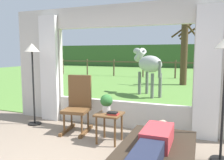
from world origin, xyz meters
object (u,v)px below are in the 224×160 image
object	(u,v)px
side_table	(109,119)
book_stack	(113,113)
floor_lamp_left	(32,59)
reclining_person	(154,143)
potted_plant	(106,102)
horse	(148,64)
rocking_chair	(78,104)
pasture_tree	(184,49)

from	to	relation	value
side_table	book_stack	bearing A→B (deg)	-33.99
floor_lamp_left	book_stack	bearing A→B (deg)	-11.20
reclining_person	potted_plant	size ratio (longest dim) A/B	4.47
floor_lamp_left	horse	bearing A→B (deg)	69.79
rocking_chair	floor_lamp_left	bearing A→B (deg)	171.80
book_stack	pasture_tree	bearing A→B (deg)	86.60
pasture_tree	rocking_chair	bearing A→B (deg)	-100.33
reclining_person	floor_lamp_left	world-z (taller)	floor_lamp_left
reclining_person	horse	xyz separation A→B (m)	(-1.36, 5.59, 0.63)
side_table	pasture_tree	xyz separation A→B (m)	(0.57, 7.96, 1.32)
side_table	floor_lamp_left	size ratio (longest dim) A/B	0.29
rocking_chair	book_stack	world-z (taller)	rocking_chair
floor_lamp_left	side_table	bearing A→B (deg)	-9.96
floor_lamp_left	pasture_tree	xyz separation A→B (m)	(2.49, 7.63, 0.32)
potted_plant	horse	world-z (taller)	horse
rocking_chair	horse	size ratio (longest dim) A/B	0.65
book_stack	potted_plant	bearing A→B (deg)	144.63
potted_plant	book_stack	xyz separation A→B (m)	(0.17, -0.12, -0.16)
reclining_person	rocking_chair	bearing A→B (deg)	142.45
reclining_person	side_table	world-z (taller)	reclining_person
horse	pasture_tree	distance (m)	3.58
book_stack	floor_lamp_left	world-z (taller)	floor_lamp_left
book_stack	pasture_tree	distance (m)	8.13
side_table	horse	bearing A→B (deg)	94.58
rocking_chair	pasture_tree	xyz separation A→B (m)	(1.39, 7.62, 1.20)
book_stack	pasture_tree	xyz separation A→B (m)	(0.48, 8.03, 1.20)
potted_plant	horse	distance (m)	4.53
horse	rocking_chair	bearing A→B (deg)	-141.87
side_table	floor_lamp_left	world-z (taller)	floor_lamp_left
reclining_person	floor_lamp_left	xyz separation A→B (m)	(-2.92, 1.37, 0.91)
potted_plant	horse	xyz separation A→B (m)	(-0.29, 4.50, 0.45)
potted_plant	pasture_tree	distance (m)	8.00
rocking_chair	pasture_tree	bearing A→B (deg)	71.18
rocking_chair	pasture_tree	size ratio (longest dim) A/B	0.32
side_table	book_stack	distance (m)	0.16
pasture_tree	potted_plant	bearing A→B (deg)	-94.68
rocking_chair	floor_lamp_left	size ratio (longest dim) A/B	0.63
rocking_chair	side_table	size ratio (longest dim) A/B	2.15
book_stack	floor_lamp_left	xyz separation A→B (m)	(-2.01, 0.40, 0.88)
reclining_person	potted_plant	world-z (taller)	potted_plant
rocking_chair	potted_plant	xyz separation A→B (m)	(0.74, -0.28, 0.16)
pasture_tree	book_stack	bearing A→B (deg)	-93.40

